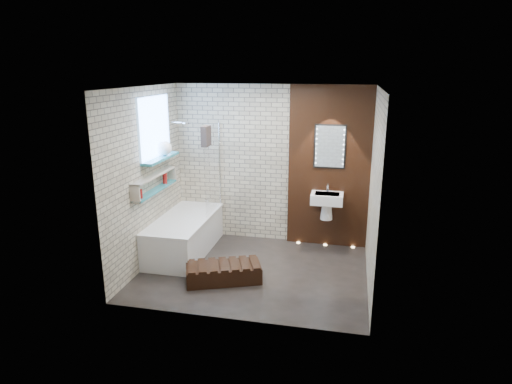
% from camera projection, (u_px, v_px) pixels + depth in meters
% --- Properties ---
extents(ground, '(3.20, 3.20, 0.00)m').
position_uv_depth(ground, '(254.00, 271.00, 6.42)').
color(ground, black).
rests_on(ground, ground).
extents(room_shell, '(3.24, 3.20, 2.60)m').
position_uv_depth(room_shell, '(254.00, 184.00, 6.07)').
color(room_shell, '#A0957F').
rests_on(room_shell, ground).
extents(walnut_panel, '(1.30, 0.06, 2.60)m').
position_uv_depth(walnut_panel, '(329.00, 168.00, 7.07)').
color(walnut_panel, black).
rests_on(walnut_panel, ground).
extents(clerestory_window, '(0.18, 1.00, 0.94)m').
position_uv_depth(clerestory_window, '(156.00, 134.00, 6.56)').
color(clerestory_window, '#7FADE0').
rests_on(clerestory_window, room_shell).
extents(display_niche, '(0.14, 1.30, 0.26)m').
position_uv_depth(display_niche, '(155.00, 183.00, 6.55)').
color(display_niche, teal).
rests_on(display_niche, room_shell).
extents(bathtub, '(0.79, 1.74, 0.70)m').
position_uv_depth(bathtub, '(185.00, 235.00, 7.02)').
color(bathtub, white).
rests_on(bathtub, ground).
extents(bath_screen, '(0.01, 0.78, 1.40)m').
position_uv_depth(bath_screen, '(213.00, 169.00, 7.09)').
color(bath_screen, white).
rests_on(bath_screen, bathtub).
extents(towel, '(0.09, 0.24, 0.31)m').
position_uv_depth(towel, '(206.00, 136.00, 6.66)').
color(towel, '#292221').
rests_on(towel, bath_screen).
extents(shower_head, '(0.18, 0.18, 0.02)m').
position_uv_depth(shower_head, '(187.00, 123.00, 7.04)').
color(shower_head, silver).
rests_on(shower_head, room_shell).
extents(washbasin, '(0.50, 0.36, 0.58)m').
position_uv_depth(washbasin, '(327.00, 202.00, 7.02)').
color(washbasin, white).
rests_on(washbasin, walnut_panel).
extents(led_mirror, '(0.50, 0.02, 0.70)m').
position_uv_depth(led_mirror, '(330.00, 147.00, 6.94)').
color(led_mirror, black).
rests_on(led_mirror, walnut_panel).
extents(walnut_step, '(1.11, 0.79, 0.23)m').
position_uv_depth(walnut_step, '(224.00, 273.00, 6.11)').
color(walnut_step, black).
rests_on(walnut_step, ground).
extents(niche_bottles, '(0.07, 0.89, 0.17)m').
position_uv_depth(niche_bottles, '(158.00, 183.00, 6.64)').
color(niche_bottles, maroon).
rests_on(niche_bottles, display_niche).
extents(sill_vases, '(0.22, 0.22, 0.22)m').
position_uv_depth(sill_vases, '(165.00, 148.00, 6.74)').
color(sill_vases, white).
rests_on(sill_vases, clerestory_window).
extents(floor_uplights, '(0.96, 0.06, 0.01)m').
position_uv_depth(floor_uplights, '(325.00, 245.00, 7.35)').
color(floor_uplights, '#FFD899').
rests_on(floor_uplights, ground).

